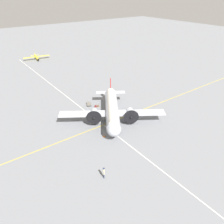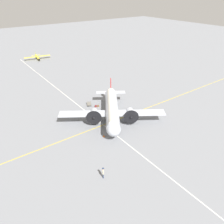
# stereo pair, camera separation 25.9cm
# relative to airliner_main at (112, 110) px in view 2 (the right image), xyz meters

# --- Properties ---
(ground_plane) EXTENTS (300.00, 300.00, 0.00)m
(ground_plane) POSITION_rel_airliner_main_xyz_m (-0.26, -0.38, -2.63)
(ground_plane) COLOR slate
(apron_line_eastwest) EXTENTS (120.00, 0.16, 0.01)m
(apron_line_eastwest) POSITION_rel_airliner_main_xyz_m (-0.26, 0.49, -2.62)
(apron_line_eastwest) COLOR gold
(apron_line_eastwest) RESTS_ON ground_plane
(apron_line_northsouth) EXTENTS (0.16, 120.00, 0.01)m
(apron_line_northsouth) POSITION_rel_airliner_main_xyz_m (2.68, -0.38, -2.62)
(apron_line_northsouth) COLOR silver
(apron_line_northsouth) RESTS_ON ground_plane
(airliner_main) EXTENTS (20.11, 17.78, 6.11)m
(airliner_main) POSITION_rel_airliner_main_xyz_m (0.00, 0.00, 0.00)
(airliner_main) COLOR #ADB2BC
(airliner_main) RESTS_ON ground_plane
(crew_foreground) EXTENTS (0.43, 0.56, 1.88)m
(crew_foreground) POSITION_rel_airliner_main_xyz_m (10.93, 12.77, -1.44)
(crew_foreground) COLOR navy
(crew_foreground) RESTS_ON ground_plane
(passenger_boarding) EXTENTS (0.46, 0.48, 1.81)m
(passenger_boarding) POSITION_rel_airliner_main_xyz_m (-2.69, -5.64, -1.51)
(passenger_boarding) COLOR navy
(passenger_boarding) RESTS_ON ground_plane
(suitcase_near_door) EXTENTS (0.49, 0.12, 0.54)m
(suitcase_near_door) POSITION_rel_airliner_main_xyz_m (-0.35, -7.30, -2.37)
(suitcase_near_door) COLOR maroon
(suitcase_near_door) RESTS_ON ground_plane
(suitcase_upright_spare) EXTENTS (0.50, 0.16, 0.58)m
(suitcase_upright_spare) POSITION_rel_airliner_main_xyz_m (-0.82, -6.94, -2.35)
(suitcase_upright_spare) COLOR brown
(suitcase_upright_spare) RESTS_ON ground_plane
(baggage_cart) EXTENTS (1.73, 2.16, 0.56)m
(baggage_cart) POSITION_rel_airliner_main_xyz_m (0.42, -9.17, -2.35)
(baggage_cart) COLOR #6B665B
(baggage_cart) RESTS_ON ground_plane
(light_aircraft_distant) EXTENTS (10.42, 7.82, 2.00)m
(light_aircraft_distant) POSITION_rel_airliner_main_xyz_m (-3.27, -56.40, -1.80)
(light_aircraft_distant) COLOR yellow
(light_aircraft_distant) RESTS_ON ground_plane
(traffic_cone) EXTENTS (0.35, 0.35, 0.47)m
(traffic_cone) POSITION_rel_airliner_main_xyz_m (4.94, 4.07, -2.41)
(traffic_cone) COLOR orange
(traffic_cone) RESTS_ON ground_plane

